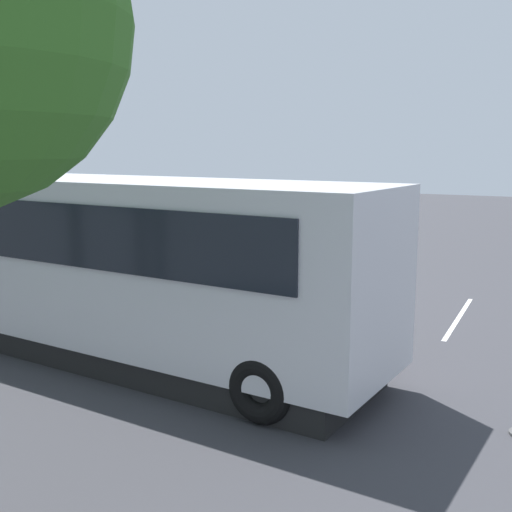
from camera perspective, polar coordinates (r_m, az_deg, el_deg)
The scene contains 12 objects.
ground_plane at distance 16.43m, azimuth -1.03°, elevation -3.58°, with size 80.00×80.00×0.00m, color #38383D.
tour_bus at distance 11.26m, azimuth -10.41°, elevation -1.35°, with size 9.22×3.07×3.25m.
spectator_far_left at distance 12.96m, azimuth 0.05°, elevation -2.71°, with size 0.58×0.37×1.66m.
spectator_left at distance 13.44m, azimuth -3.48°, elevation -2.05°, with size 0.58×0.37×1.75m.
spectator_centre at distance 14.22m, azimuth -5.64°, elevation -1.61°, with size 0.57×0.32×1.68m.
parked_motorcycle_silver at distance 11.76m, azimuth 6.89°, elevation -6.62°, with size 2.05×0.58×0.99m.
stunt_motorcycle at distance 19.46m, azimuth -0.37°, elevation 0.35°, with size 2.05×0.61×1.23m.
traffic_cone at distance 17.93m, azimuth 4.60°, elevation -1.48°, with size 0.34×0.34×0.63m.
bay_line_a at distance 15.00m, azimuth 17.92°, elevation -5.33°, with size 0.28×3.95×0.01m.
bay_line_b at distance 15.77m, azimuth 7.41°, elevation -4.22°, with size 0.27×3.83×0.01m.
bay_line_c at distance 17.00m, azimuth -1.83°, elevation -3.11°, with size 0.27×3.88×0.01m.
bay_line_d at distance 18.62m, azimuth -9.62°, elevation -2.12°, with size 0.31×4.74×0.01m.
Camera 1 is at (-7.90, 13.90, 3.77)m, focal length 44.10 mm.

